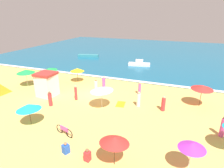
{
  "coord_description": "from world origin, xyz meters",
  "views": [
    {
      "loc": [
        9.73,
        -18.29,
        8.95
      ],
      "look_at": [
        1.81,
        2.23,
        0.8
      ],
      "focal_mm": 30.77,
      "sensor_mm": 36.0,
      "label": 1
    }
  ],
  "objects": [
    {
      "name": "beachgoer_0",
      "position": [
        4.68,
        -9.61,
        0.39
      ],
      "size": [
        0.41,
        0.41,
        0.9
      ],
      "color": "red",
      "rests_on": "ground_plane"
    },
    {
      "name": "beachgoer_6",
      "position": [
        -2.55,
        -3.99,
        0.72
      ],
      "size": [
        0.53,
        0.53,
        1.56
      ],
      "color": "red",
      "rests_on": "ground_plane"
    },
    {
      "name": "beach_umbrella_4",
      "position": [
        -1.87,
        -7.5,
        1.65
      ],
      "size": [
        2.69,
        2.68,
        1.96
      ],
      "color": "#4C3823",
      "rests_on": "ground_plane"
    },
    {
      "name": "ground_plane",
      "position": [
        0.0,
        0.0,
        0.0
      ],
      "size": [
        60.0,
        60.0,
        0.0
      ],
      "primitive_type": "plane",
      "color": "#EDBC60"
    },
    {
      "name": "beachgoer_7",
      "position": [
        13.1,
        -3.56,
        0.81
      ],
      "size": [
        0.51,
        0.51,
        1.74
      ],
      "color": "#D84CA5",
      "rests_on": "ground_plane"
    },
    {
      "name": "beachgoer_4",
      "position": [
        5.28,
        2.15,
        0.74
      ],
      "size": [
        0.43,
        0.43,
        1.54
      ],
      "color": "#D84CA5",
      "rests_on": "ground_plane"
    },
    {
      "name": "beach_umbrella_2",
      "position": [
        10.75,
        -8.24,
        1.85
      ],
      "size": [
        2.03,
        2.03,
        2.06
      ],
      "color": "silver",
      "rests_on": "ground_plane"
    },
    {
      "name": "beachgoer_8",
      "position": [
        5.89,
        -0.87,
        0.75
      ],
      "size": [
        0.51,
        0.51,
        1.61
      ],
      "color": "white",
      "rests_on": "ground_plane"
    },
    {
      "name": "beach_umbrella_3",
      "position": [
        2.56,
        -2.54,
        2.03
      ],
      "size": [
        2.75,
        2.73,
        2.33
      ],
      "color": "silver",
      "rests_on": "ground_plane"
    },
    {
      "name": "small_boat_1",
      "position": [
        2.25,
        14.62,
        0.45
      ],
      "size": [
        4.0,
        2.07,
        1.09
      ],
      "color": "white",
      "rests_on": "ocean_water"
    },
    {
      "name": "beachgoer_9",
      "position": [
        0.22,
        0.99,
        0.75
      ],
      "size": [
        0.48,
        0.48,
        1.61
      ],
      "color": "white",
      "rests_on": "ground_plane"
    },
    {
      "name": "ocean_water",
      "position": [
        0.0,
        28.0,
        0.05
      ],
      "size": [
        60.0,
        44.0,
        0.1
      ],
      "primitive_type": "cube",
      "color": "#196084",
      "rests_on": "ground_plane"
    },
    {
      "name": "small_boat_0",
      "position": [
        -9.62,
        17.74,
        0.37
      ],
      "size": [
        4.46,
        2.07,
        0.53
      ],
      "color": "teal",
      "rests_on": "ocean_water"
    },
    {
      "name": "beachgoer_2",
      "position": [
        -0.84,
        -1.82,
        0.82
      ],
      "size": [
        0.33,
        0.33,
        1.69
      ],
      "color": "red",
      "rests_on": "ground_plane"
    },
    {
      "name": "beachgoer_5",
      "position": [
        1.04,
        1.5,
        0.91
      ],
      "size": [
        0.52,
        0.52,
        1.94
      ],
      "color": "#D84CA5",
      "rests_on": "ground_plane"
    },
    {
      "name": "beachgoer_1",
      "position": [
        2.97,
        -9.48,
        0.35
      ],
      "size": [
        0.53,
        0.53,
        0.83
      ],
      "color": "blue",
      "rests_on": "ground_plane"
    },
    {
      "name": "beach_umbrella_7",
      "position": [
        11.72,
        1.46,
        2.05
      ],
      "size": [
        2.84,
        2.85,
        2.3
      ],
      "color": "#4C3823",
      "rests_on": "ground_plane"
    },
    {
      "name": "beach_towel_1",
      "position": [
        4.07,
        -1.11,
        0.01
      ],
      "size": [
        1.07,
        1.53,
        0.01
      ],
      "color": "orange",
      "rests_on": "ground_plane"
    },
    {
      "name": "beach_umbrella_9",
      "position": [
        -6.97,
        1.76,
        1.88
      ],
      "size": [
        2.64,
        2.66,
        2.19
      ],
      "color": "#4C3823",
      "rests_on": "ground_plane"
    },
    {
      "name": "wave_breaker_foam",
      "position": [
        0.0,
        6.3,
        0.1
      ],
      "size": [
        57.0,
        0.7,
        0.01
      ],
      "primitive_type": "cube",
      "color": "white",
      "rests_on": "ocean_water"
    },
    {
      "name": "lifeguard_cabana",
      "position": [
        -4.5,
        -1.96,
        1.39
      ],
      "size": [
        2.05,
        2.07,
        2.74
      ],
      "color": "white",
      "rests_on": "ground_plane"
    },
    {
      "name": "beach_umbrella_6",
      "position": [
        6.42,
        -9.29,
        1.84
      ],
      "size": [
        2.28,
        2.3,
        2.15
      ],
      "color": "#4C3823",
      "rests_on": "ground_plane"
    },
    {
      "name": "parked_bicycle",
      "position": [
        1.69,
        -7.77,
        0.38
      ],
      "size": [
        1.78,
        0.52,
        0.76
      ],
      "color": "black",
      "rests_on": "ground_plane"
    },
    {
      "name": "beach_umbrella_8",
      "position": [
        -3.68,
        3.36,
        1.73
      ],
      "size": [
        2.15,
        2.14,
        1.95
      ],
      "color": "#4C3823",
      "rests_on": "ground_plane"
    },
    {
      "name": "beach_umbrella_1",
      "position": [
        -8.95,
        -0.41,
        2.0
      ],
      "size": [
        2.63,
        2.63,
        2.23
      ],
      "color": "silver",
      "rests_on": "ground_plane"
    },
    {
      "name": "beachgoer_3",
      "position": [
        8.35,
        -0.93,
        0.71
      ],
      "size": [
        0.54,
        0.54,
        1.54
      ],
      "color": "red",
      "rests_on": "ground_plane"
    }
  ]
}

